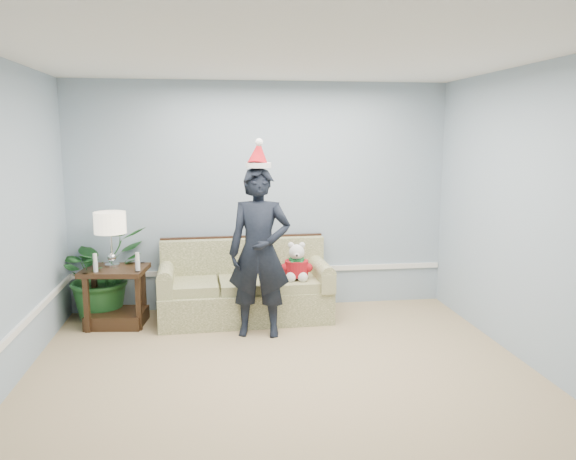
% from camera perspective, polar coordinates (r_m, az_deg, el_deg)
% --- Properties ---
extents(room_shell, '(4.54, 5.04, 2.74)m').
position_cam_1_polar(room_shell, '(4.25, 0.18, -0.18)').
color(room_shell, tan).
rests_on(room_shell, ground).
extents(wainscot_trim, '(4.49, 4.99, 0.06)m').
position_cam_1_polar(wainscot_trim, '(5.60, -13.65, -7.53)').
color(wainscot_trim, white).
rests_on(wainscot_trim, room_shell).
extents(sofa, '(1.94, 0.89, 0.90)m').
position_cam_1_polar(sofa, '(6.49, -4.42, -6.11)').
color(sofa, '#4E592A').
rests_on(sofa, room_shell).
extents(side_table, '(0.73, 0.64, 0.64)m').
position_cam_1_polar(side_table, '(6.52, -17.04, -7.07)').
color(side_table, '#352213').
rests_on(side_table, room_shell).
extents(table_lamp, '(0.34, 0.34, 0.61)m').
position_cam_1_polar(table_lamp, '(6.40, -17.62, 0.48)').
color(table_lamp, silver).
rests_on(table_lamp, side_table).
extents(candle_pair, '(0.49, 0.05, 0.20)m').
position_cam_1_polar(candle_pair, '(6.24, -17.02, -3.21)').
color(candle_pair, silver).
rests_on(candle_pair, side_table).
extents(houseplant, '(1.26, 1.25, 1.06)m').
position_cam_1_polar(houseplant, '(6.72, -18.45, -4.19)').
color(houseplant, '#235E29').
rests_on(houseplant, room_shell).
extents(man, '(0.71, 0.53, 1.76)m').
position_cam_1_polar(man, '(5.79, -2.92, -2.30)').
color(man, black).
rests_on(man, room_shell).
extents(santa_hat, '(0.33, 0.35, 0.30)m').
position_cam_1_polar(santa_hat, '(5.69, -3.02, 7.64)').
color(santa_hat, silver).
rests_on(santa_hat, man).
extents(teddy_bear, '(0.29, 0.32, 0.43)m').
position_cam_1_polar(teddy_bear, '(6.31, 0.89, -3.67)').
color(teddy_bear, silver).
rests_on(teddy_bear, sofa).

